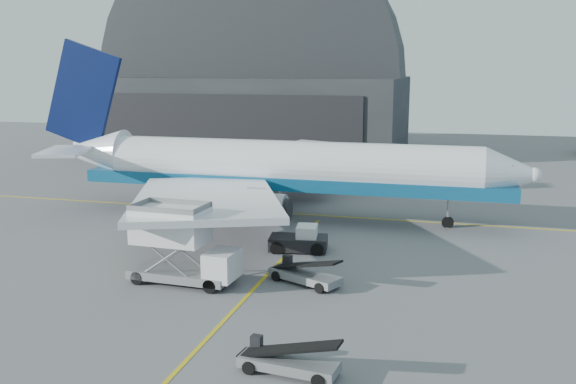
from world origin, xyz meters
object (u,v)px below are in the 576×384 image
(airliner, at_px, (271,167))
(belt_loader_a, at_px, (288,361))
(catering_truck, at_px, (180,246))
(belt_loader_b, at_px, (305,274))
(pushback_tug, at_px, (300,241))

(airliner, distance_m, belt_loader_a, 31.47)
(catering_truck, height_order, belt_loader_b, catering_truck)
(airliner, height_order, belt_loader_a, airliner)
(catering_truck, height_order, belt_loader_a, catering_truck)
(airliner, xyz_separation_m, belt_loader_a, (9.64, -29.68, -4.04))
(airliner, relative_size, belt_loader_a, 9.46)
(pushback_tug, height_order, belt_loader_a, pushback_tug)
(catering_truck, distance_m, belt_loader_b, 8.22)
(catering_truck, xyz_separation_m, belt_loader_a, (9.94, -10.19, -1.90))
(belt_loader_a, bearing_deg, airliner, 114.49)
(belt_loader_a, bearing_deg, catering_truck, 140.79)
(belt_loader_a, relative_size, belt_loader_b, 0.96)
(pushback_tug, bearing_deg, airliner, 109.00)
(catering_truck, relative_size, pushback_tug, 1.56)
(airliner, distance_m, catering_truck, 19.61)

